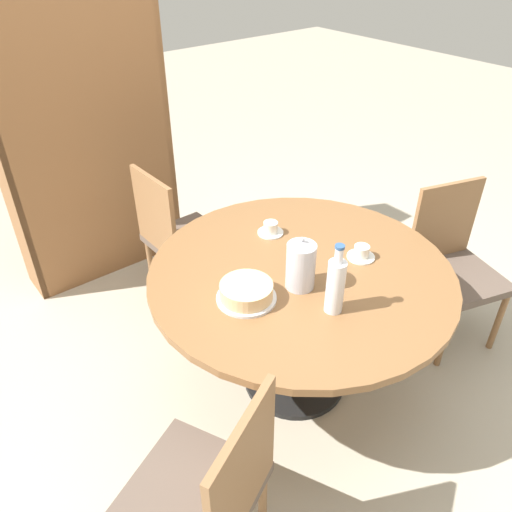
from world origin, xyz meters
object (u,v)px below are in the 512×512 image
(coffee_pot, at_px, (301,264))
(cake_main, at_px, (246,292))
(chair_a, at_px, (453,263))
(cup_a, at_px, (361,253))
(chair_b, at_px, (178,235))
(water_bottle, at_px, (336,285))
(cup_b, at_px, (271,229))
(chair_c, at_px, (208,490))
(bookshelf, at_px, (82,128))

(coffee_pot, xyz_separation_m, cake_main, (-0.23, 0.07, -0.08))
(chair_a, xyz_separation_m, cup_a, (-0.65, 0.12, 0.28))
(chair_b, relative_size, water_bottle, 2.87)
(chair_b, xyz_separation_m, cup_b, (0.18, -0.63, 0.28))
(chair_a, height_order, cake_main, chair_a)
(coffee_pot, height_order, water_bottle, water_bottle)
(chair_c, bearing_deg, coffee_pot, -178.06)
(cup_a, bearing_deg, chair_a, -10.68)
(cup_b, bearing_deg, coffee_pot, -113.43)
(chair_b, distance_m, coffee_pot, 1.10)
(chair_a, distance_m, cup_b, 1.04)
(bookshelf, distance_m, cup_b, 1.36)
(cake_main, bearing_deg, bookshelf, 89.49)
(chair_b, height_order, cup_a, chair_b)
(cup_a, bearing_deg, chair_c, -161.74)
(chair_a, height_order, chair_b, same)
(chair_b, xyz_separation_m, water_bottle, (0.00, -1.23, 0.38))
(chair_b, bearing_deg, coffee_pot, 178.78)
(bookshelf, height_order, water_bottle, bookshelf)
(coffee_pot, height_order, cup_a, coffee_pot)
(chair_c, relative_size, cup_b, 6.89)
(chair_a, xyz_separation_m, chair_b, (-1.02, 1.18, 0.00))
(cup_a, bearing_deg, cup_b, 114.31)
(chair_b, height_order, bookshelf, bookshelf)
(cup_a, xyz_separation_m, cup_b, (-0.19, 0.42, 0.00))
(coffee_pot, bearing_deg, cake_main, 163.01)
(chair_a, height_order, chair_c, same)
(chair_a, relative_size, chair_b, 1.00)
(chair_a, relative_size, bookshelf, 0.45)
(coffee_pot, relative_size, cake_main, 0.98)
(chair_b, height_order, water_bottle, water_bottle)
(chair_a, relative_size, cup_a, 6.89)
(chair_c, bearing_deg, water_bottle, 168.77)
(chair_b, bearing_deg, chair_a, -140.59)
(cup_a, bearing_deg, cake_main, 171.23)
(chair_c, distance_m, water_bottle, 0.86)
(bookshelf, distance_m, water_bottle, 1.90)
(chair_a, relative_size, coffee_pot, 3.62)
(bookshelf, relative_size, water_bottle, 6.44)
(cup_a, distance_m, cup_b, 0.46)
(chair_a, relative_size, chair_c, 1.00)
(chair_c, height_order, coffee_pot, coffee_pot)
(chair_c, xyz_separation_m, cake_main, (0.52, 0.46, 0.29))
(chair_b, distance_m, cup_b, 0.71)
(coffee_pot, bearing_deg, cup_a, -3.33)
(chair_c, xyz_separation_m, cup_a, (1.11, 0.37, 0.28))
(chair_c, xyz_separation_m, cup_b, (0.92, 0.79, 0.28))
(chair_c, xyz_separation_m, bookshelf, (0.53, 2.07, 0.52))
(water_bottle, bearing_deg, cake_main, 130.60)
(chair_a, height_order, bookshelf, bookshelf)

